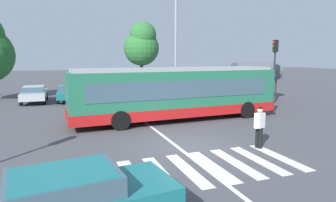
{
  "coord_description": "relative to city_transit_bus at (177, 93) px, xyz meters",
  "views": [
    {
      "loc": [
        -4.77,
        -10.78,
        3.64
      ],
      "look_at": [
        0.59,
        3.96,
        1.3
      ],
      "focal_mm": 31.21,
      "sensor_mm": 36.0,
      "label": 1
    }
  ],
  "objects": [
    {
      "name": "ground_plane",
      "position": [
        -1.5,
        -4.93,
        -1.59
      ],
      "size": [
        160.0,
        160.0,
        0.0
      ],
      "primitive_type": "plane",
      "color": "#47474C"
    },
    {
      "name": "city_transit_bus",
      "position": [
        0.0,
        0.0,
        0.0
      ],
      "size": [
        12.51,
        3.19,
        3.06
      ],
      "color": "black",
      "rests_on": "ground_plane"
    },
    {
      "name": "pedestrian_crossing_street",
      "position": [
        1.11,
        -6.21,
        -0.62
      ],
      "size": [
        0.55,
        0.38,
        1.72
      ],
      "color": "black",
      "rests_on": "ground_plane"
    },
    {
      "name": "foreground_sedan",
      "position": [
        -6.28,
        -9.72,
        -0.82
      ],
      "size": [
        4.7,
        2.39,
        1.35
      ],
      "color": "black",
      "rests_on": "ground_plane"
    },
    {
      "name": "parked_car_silver",
      "position": [
        -8.45,
        10.22,
        -0.82
      ],
      "size": [
        1.89,
        4.51,
        1.35
      ],
      "color": "black",
      "rests_on": "ground_plane"
    },
    {
      "name": "parked_car_teal",
      "position": [
        -5.76,
        10.03,
        -0.82
      ],
      "size": [
        2.01,
        4.57,
        1.35
      ],
      "color": "black",
      "rests_on": "ground_plane"
    },
    {
      "name": "parked_car_blue",
      "position": [
        -2.96,
        10.71,
        -0.82
      ],
      "size": [
        1.9,
        4.51,
        1.35
      ],
      "color": "black",
      "rests_on": "ground_plane"
    },
    {
      "name": "parked_car_champagne",
      "position": [
        -0.22,
        10.11,
        -0.82
      ],
      "size": [
        1.89,
        4.51,
        1.35
      ],
      "color": "black",
      "rests_on": "ground_plane"
    },
    {
      "name": "parked_car_white",
      "position": [
        2.29,
        10.72,
        -0.82
      ],
      "size": [
        2.23,
        4.65,
        1.35
      ],
      "color": "black",
      "rests_on": "ground_plane"
    },
    {
      "name": "traffic_light_far_corner",
      "position": [
        9.07,
        2.6,
        1.72
      ],
      "size": [
        0.33,
        0.32,
        4.96
      ],
      "color": "#28282B",
      "rests_on": "ground_plane"
    },
    {
      "name": "bus_stop_shelter",
      "position": [
        9.33,
        5.16,
        0.83
      ],
      "size": [
        4.41,
        1.54,
        3.25
      ],
      "color": "#28282B",
      "rests_on": "ground_plane"
    },
    {
      "name": "twin_arm_street_lamp",
      "position": [
        2.71,
        7.07,
        3.95
      ],
      "size": [
        4.05,
        0.32,
        9.07
      ],
      "color": "#939399",
      "rests_on": "ground_plane"
    },
    {
      "name": "background_tree_right",
      "position": [
        1.69,
        14.07,
        3.4
      ],
      "size": [
        3.67,
        3.67,
        7.29
      ],
      "color": "brown",
      "rests_on": "ground_plane"
    },
    {
      "name": "crosswalk_painted_stripes",
      "position": [
        -2.09,
        -7.36,
        -1.58
      ],
      "size": [
        6.9,
        3.03,
        0.01
      ],
      "color": "silver",
      "rests_on": "ground_plane"
    },
    {
      "name": "lane_center_line",
      "position": [
        -1.94,
        -2.93,
        -1.59
      ],
      "size": [
        0.16,
        24.0,
        0.01
      ],
      "primitive_type": "cube",
      "color": "silver",
      "rests_on": "ground_plane"
    }
  ]
}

